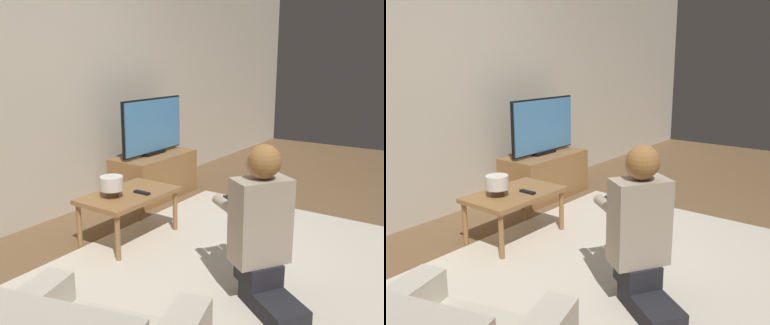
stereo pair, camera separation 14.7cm
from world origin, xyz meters
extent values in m
plane|color=brown|center=(0.00, 0.00, 0.00)|extent=(10.00, 10.00, 0.00)
cube|color=beige|center=(0.00, 1.93, 1.30)|extent=(10.00, 0.06, 2.60)
cube|color=beige|center=(0.00, 0.00, 0.01)|extent=(2.95, 2.33, 0.02)
cube|color=olive|center=(1.03, 1.54, 0.23)|extent=(0.94, 0.48, 0.47)
cube|color=black|center=(1.03, 1.54, 0.49)|extent=(0.31, 0.08, 0.04)
cube|color=black|center=(1.03, 1.55, 0.78)|extent=(0.92, 0.03, 0.57)
cube|color=#4C8CC6|center=(1.03, 1.54, 0.78)|extent=(0.89, 0.04, 0.54)
cube|color=olive|center=(0.02, 0.98, 0.39)|extent=(0.78, 0.49, 0.04)
cylinder|color=olive|center=(-0.33, 0.77, 0.18)|extent=(0.04, 0.04, 0.37)
cylinder|color=olive|center=(0.37, 0.77, 0.18)|extent=(0.04, 0.04, 0.37)
cylinder|color=olive|center=(-0.33, 1.19, 0.18)|extent=(0.04, 0.04, 0.37)
cylinder|color=olive|center=(0.37, 1.19, 0.18)|extent=(0.04, 0.04, 0.37)
cube|color=#232328|center=(-0.31, -0.45, 0.07)|extent=(0.44, 0.50, 0.11)
cube|color=#232328|center=(-0.21, -0.30, 0.20)|extent=(0.32, 0.32, 0.14)
cube|color=tan|center=(-0.21, -0.30, 0.53)|extent=(0.39, 0.36, 0.52)
sphere|color=tan|center=(-0.21, -0.30, 0.88)|extent=(0.19, 0.19, 0.19)
sphere|color=#9E6B38|center=(-0.22, -0.32, 0.90)|extent=(0.20, 0.20, 0.20)
cube|color=black|center=(-0.01, 0.01, 0.55)|extent=(0.13, 0.11, 0.04)
cylinder|color=tan|center=(0.01, -0.15, 0.55)|extent=(0.23, 0.29, 0.07)
cylinder|color=tan|center=(-0.16, -0.04, 0.55)|extent=(0.23, 0.29, 0.07)
cylinder|color=#4C3823|center=(-0.13, 1.02, 0.43)|extent=(0.10, 0.10, 0.06)
cylinder|color=silver|center=(-0.13, 1.02, 0.52)|extent=(0.18, 0.18, 0.11)
cube|color=black|center=(0.07, 0.88, 0.41)|extent=(0.04, 0.15, 0.02)
camera|label=1|loc=(-2.42, -1.32, 1.47)|focal=40.00mm
camera|label=2|loc=(-2.33, -1.44, 1.47)|focal=40.00mm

